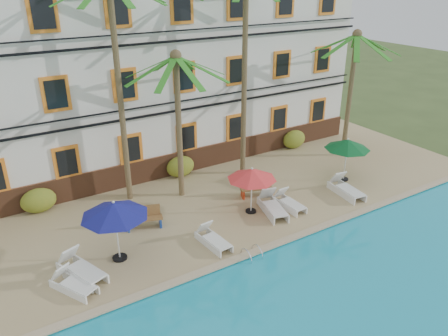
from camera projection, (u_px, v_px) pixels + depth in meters
ground at (236, 248)px, 17.10m from camera, size 100.00×100.00×0.00m
pool_deck at (179, 195)px, 20.92m from camera, size 30.00×12.00×0.25m
pool_coping at (249, 254)px, 16.29m from camera, size 30.00×0.35×0.06m
hotel_building at (132, 67)px, 22.62m from camera, size 25.40×6.44×10.22m
palm_b at (117, 65)px, 17.84m from camera, size 4.58×4.58×9.76m
palm_c at (178, 104)px, 18.87m from camera, size 4.58×4.58×6.74m
palm_d at (245, 53)px, 20.44m from camera, size 4.58×4.58×9.82m
palm_e at (352, 76)px, 23.33m from camera, size 4.58×4.58×6.97m
shrub_left at (39, 200)px, 19.00m from camera, size 1.50×0.90×1.10m
shrub_mid at (180, 166)px, 22.32m from camera, size 1.50×0.90×1.10m
shrub_right at (294, 139)px, 25.95m from camera, size 1.50×0.90×1.10m
umbrella_blue at (114, 210)px, 15.23m from camera, size 2.42×2.42×2.42m
umbrella_red at (252, 174)px, 18.46m from camera, size 2.13×2.13×2.14m
umbrella_green at (348, 144)px, 21.39m from camera, size 2.25×2.25×2.25m
lounger_a at (73, 284)px, 14.38m from camera, size 1.35×1.81×0.81m
lounger_b at (81, 269)px, 15.02m from camera, size 1.38×2.16×0.96m
lounger_c at (213, 239)px, 16.78m from camera, size 0.77×1.79×0.82m
lounger_d at (272, 206)px, 19.05m from camera, size 1.26×2.16×0.96m
lounger_e at (289, 202)px, 19.45m from camera, size 0.63×1.74×0.82m
lounger_f at (346, 188)px, 20.59m from camera, size 0.97×2.10×0.96m
bench_left at (144, 217)px, 17.88m from camera, size 1.57×0.90×0.93m
bench_right at (256, 187)px, 20.42m from camera, size 1.57×0.93×0.93m
pool_ladder at (252, 256)px, 16.24m from camera, size 0.54×0.74×0.74m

